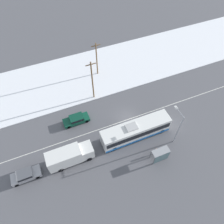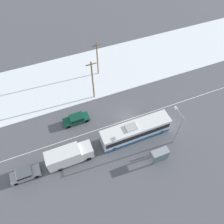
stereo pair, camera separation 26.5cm
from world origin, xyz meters
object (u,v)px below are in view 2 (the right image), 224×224
(city_bus, at_px, (135,131))
(pedestrian_at_stop, at_px, (155,151))
(streetlamp, at_px, (178,125))
(parked_car_near_truck, at_px, (25,174))
(sedan_car, at_px, (76,119))
(utility_pole_roadside, at_px, (93,80))
(bus_shelter, at_px, (161,155))
(box_truck, at_px, (69,156))
(utility_pole_snowlot, at_px, (97,59))

(city_bus, bearing_deg, pedestrian_at_stop, -69.41)
(streetlamp, bearing_deg, parked_car_near_truck, 173.51)
(pedestrian_at_stop, bearing_deg, sedan_car, 132.45)
(parked_car_near_truck, distance_m, utility_pole_roadside, 18.58)
(sedan_car, distance_m, bus_shelter, 15.44)
(streetlamp, bearing_deg, city_bus, 151.86)
(box_truck, xyz_separation_m, parked_car_near_truck, (-6.75, -0.00, -0.92))
(parked_car_near_truck, height_order, streetlamp, streetlamp)
(parked_car_near_truck, distance_m, utility_pole_snowlot, 24.46)
(city_bus, distance_m, utility_pole_snowlot, 16.80)
(city_bus, height_order, parked_car_near_truck, city_bus)
(parked_car_near_truck, height_order, pedestrian_at_stop, pedestrian_at_stop)
(sedan_car, height_order, bus_shelter, bus_shelter)
(city_bus, xyz_separation_m, pedestrian_at_stop, (1.56, -4.15, -0.69))
(bus_shelter, relative_size, utility_pole_roadside, 0.31)
(utility_pole_roadside, relative_size, utility_pole_snowlot, 1.15)
(bus_shelter, bearing_deg, parked_car_near_truck, 165.43)
(sedan_car, relative_size, parked_car_near_truck, 1.06)
(sedan_car, bearing_deg, parked_car_near_truck, 34.67)
(city_bus, relative_size, streetlamp, 1.68)
(parked_car_near_truck, height_order, utility_pole_snowlot, utility_pole_snowlot)
(city_bus, xyz_separation_m, bus_shelter, (1.64, -5.34, 0.02))
(parked_car_near_truck, distance_m, streetlamp, 23.84)
(city_bus, xyz_separation_m, sedan_car, (-8.20, 6.51, -0.86))
(box_truck, bearing_deg, streetlamp, -9.10)
(utility_pole_roadside, bearing_deg, parked_car_near_truck, -142.80)
(box_truck, xyz_separation_m, utility_pole_roadside, (7.75, 11.01, 2.80))
(bus_shelter, height_order, streetlamp, streetlamp)
(parked_car_near_truck, bearing_deg, city_bus, 0.78)
(bus_shelter, distance_m, utility_pole_roadside, 17.14)
(streetlamp, xyz_separation_m, utility_pole_roadside, (-8.91, 13.67, 0.11))
(pedestrian_at_stop, xyz_separation_m, bus_shelter, (0.09, -1.19, 0.71))
(city_bus, distance_m, utility_pole_roadside, 11.66)
(box_truck, relative_size, streetlamp, 1.01)
(parked_car_near_truck, bearing_deg, utility_pole_roadside, 37.20)
(sedan_car, distance_m, parked_car_near_truck, 11.88)
(city_bus, distance_m, box_truck, 11.23)
(bus_shelter, relative_size, streetlamp, 0.39)
(pedestrian_at_stop, relative_size, streetlamp, 0.23)
(bus_shelter, bearing_deg, utility_pole_roadside, 107.62)
(box_truck, distance_m, sedan_car, 7.46)
(city_bus, relative_size, utility_pole_snowlot, 1.54)
(box_truck, bearing_deg, city_bus, 1.23)
(box_truck, distance_m, pedestrian_at_stop, 13.39)
(streetlamp, bearing_deg, utility_pole_snowlot, 107.06)
(parked_car_near_truck, height_order, utility_pole_roadside, utility_pole_roadside)
(box_truck, relative_size, utility_pole_roadside, 0.81)
(box_truck, bearing_deg, utility_pole_roadside, 54.84)
(parked_car_near_truck, relative_size, pedestrian_at_stop, 2.75)
(parked_car_near_truck, bearing_deg, box_truck, 0.03)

